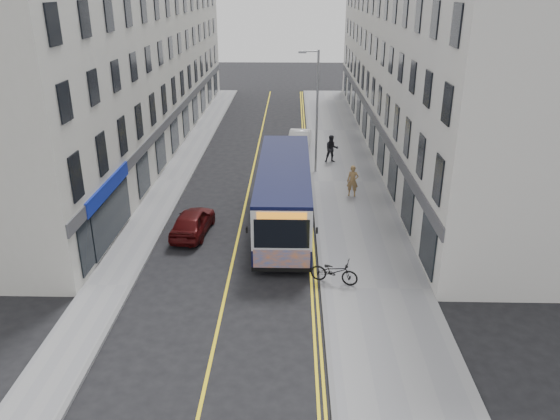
{
  "coord_description": "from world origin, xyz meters",
  "views": [
    {
      "loc": [
        2.7,
        -20.87,
        11.74
      ],
      "look_at": [
        2.12,
        3.56,
        1.6
      ],
      "focal_mm": 35.0,
      "sensor_mm": 36.0,
      "label": 1
    }
  ],
  "objects_px": {
    "pedestrian_far": "(332,149)",
    "car_maroon": "(193,222)",
    "pedestrian_near": "(353,181)",
    "bicycle": "(334,271)",
    "car_white": "(299,141)",
    "city_bus": "(284,192)",
    "streetlamp": "(316,108)"
  },
  "relations": [
    {
      "from": "streetlamp",
      "to": "pedestrian_near",
      "type": "height_order",
      "value": "streetlamp"
    },
    {
      "from": "pedestrian_far",
      "to": "car_maroon",
      "type": "distance_m",
      "value": 14.22
    },
    {
      "from": "car_white",
      "to": "streetlamp",
      "type": "bearing_deg",
      "value": -73.91
    },
    {
      "from": "car_white",
      "to": "city_bus",
      "type": "bearing_deg",
      "value": -87.73
    },
    {
      "from": "car_white",
      "to": "bicycle",
      "type": "bearing_deg",
      "value": -80.35
    },
    {
      "from": "city_bus",
      "to": "pedestrian_near",
      "type": "height_order",
      "value": "city_bus"
    },
    {
      "from": "city_bus",
      "to": "pedestrian_far",
      "type": "height_order",
      "value": "city_bus"
    },
    {
      "from": "bicycle",
      "to": "car_maroon",
      "type": "distance_m",
      "value": 8.4
    },
    {
      "from": "bicycle",
      "to": "car_white",
      "type": "relative_size",
      "value": 0.46
    },
    {
      "from": "city_bus",
      "to": "car_white",
      "type": "bearing_deg",
      "value": 86.24
    },
    {
      "from": "streetlamp",
      "to": "city_bus",
      "type": "distance_m",
      "value": 9.16
    },
    {
      "from": "car_white",
      "to": "car_maroon",
      "type": "height_order",
      "value": "car_white"
    },
    {
      "from": "bicycle",
      "to": "pedestrian_near",
      "type": "xyz_separation_m",
      "value": [
        1.76,
        10.23,
        0.4
      ]
    },
    {
      "from": "car_white",
      "to": "car_maroon",
      "type": "distance_m",
      "value": 16.27
    },
    {
      "from": "pedestrian_far",
      "to": "car_maroon",
      "type": "bearing_deg",
      "value": -128.64
    },
    {
      "from": "streetlamp",
      "to": "bicycle",
      "type": "bearing_deg",
      "value": -88.78
    },
    {
      "from": "bicycle",
      "to": "car_white",
      "type": "bearing_deg",
      "value": 21.42
    },
    {
      "from": "pedestrian_far",
      "to": "city_bus",
      "type": "bearing_deg",
      "value": -112.15
    },
    {
      "from": "city_bus",
      "to": "pedestrian_near",
      "type": "xyz_separation_m",
      "value": [
        3.97,
        4.02,
        -0.76
      ]
    },
    {
      "from": "streetlamp",
      "to": "pedestrian_near",
      "type": "bearing_deg",
      "value": -65.52
    },
    {
      "from": "pedestrian_far",
      "to": "car_maroon",
      "type": "relative_size",
      "value": 0.49
    },
    {
      "from": "pedestrian_far",
      "to": "bicycle",
      "type": "bearing_deg",
      "value": -98.87
    },
    {
      "from": "city_bus",
      "to": "pedestrian_far",
      "type": "bearing_deg",
      "value": 73.5
    },
    {
      "from": "pedestrian_near",
      "to": "car_white",
      "type": "relative_size",
      "value": 0.42
    },
    {
      "from": "bicycle",
      "to": "car_white",
      "type": "height_order",
      "value": "car_white"
    },
    {
      "from": "bicycle",
      "to": "pedestrian_near",
      "type": "distance_m",
      "value": 10.39
    },
    {
      "from": "pedestrian_near",
      "to": "city_bus",
      "type": "bearing_deg",
      "value": -123.46
    },
    {
      "from": "bicycle",
      "to": "pedestrian_near",
      "type": "height_order",
      "value": "pedestrian_near"
    },
    {
      "from": "car_white",
      "to": "pedestrian_near",
      "type": "bearing_deg",
      "value": -67.07
    },
    {
      "from": "pedestrian_near",
      "to": "car_maroon",
      "type": "height_order",
      "value": "pedestrian_near"
    },
    {
      "from": "streetlamp",
      "to": "car_white",
      "type": "xyz_separation_m",
      "value": [
        -0.97,
        5.47,
        -3.65
      ]
    },
    {
      "from": "city_bus",
      "to": "pedestrian_near",
      "type": "bearing_deg",
      "value": 45.39
    }
  ]
}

